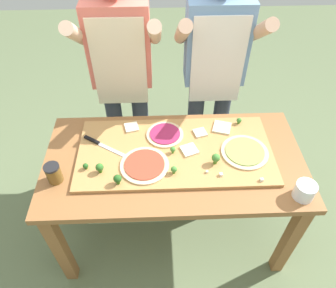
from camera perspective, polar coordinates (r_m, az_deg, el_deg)
name	(u,v)px	position (r m, az deg, el deg)	size (l,w,h in m)	color
ground_plane	(173,228)	(2.50, 0.85, -14.76)	(8.00, 8.00, 0.00)	#60704C
prep_table	(174,171)	(1.94, 1.06, -4.88)	(1.51, 0.77, 0.80)	brown
cutting_board	(175,151)	(1.88, 1.29, -1.34)	(1.14, 0.55, 0.02)	#B27F47
chefs_knife	(99,144)	(1.94, -12.21, 0.07)	(0.27, 0.19, 0.02)	#B7BABF
pizza_whole_tomato_red	(145,165)	(1.79, -4.23, -3.76)	(0.28, 0.28, 0.02)	beige
pizza_whole_pesto_green	(245,152)	(1.90, 13.58, -1.36)	(0.27, 0.27, 0.02)	beige
pizza_whole_beet_magenta	(165,134)	(1.95, -0.55, 1.75)	(0.23, 0.23, 0.02)	beige
pizza_slice_near_left	(189,150)	(1.86, 3.83, -1.05)	(0.09, 0.09, 0.01)	beige
pizza_slice_far_left	(222,127)	(2.03, 9.64, 2.94)	(0.11, 0.11, 0.01)	beige
pizza_slice_far_right	(132,127)	(2.01, -6.55, 3.01)	(0.08, 0.08, 0.01)	beige
pizza_slice_near_right	(200,133)	(1.97, 5.76, 2.03)	(0.07, 0.07, 0.01)	beige
broccoli_floret_back_left	(216,158)	(1.79, 8.57, -2.51)	(0.05, 0.05, 0.07)	#487A23
broccoli_floret_back_mid	(239,121)	(2.07, 12.61, 4.13)	(0.03, 0.03, 0.04)	#3F7220
broccoli_floret_front_mid	(173,149)	(1.83, 0.87, -0.99)	(0.03, 0.03, 0.05)	#487A23
broccoli_floret_front_right	(86,166)	(1.81, -14.55, -3.84)	(0.03, 0.03, 0.04)	#2C5915
broccoli_floret_back_right	(118,179)	(1.70, -9.03, -6.20)	(0.04, 0.04, 0.06)	#2C5915
broccoli_floret_center_right	(174,169)	(1.73, 1.08, -4.58)	(0.04, 0.04, 0.05)	#487A23
broccoli_floret_front_left	(100,168)	(1.77, -12.15, -4.15)	(0.04, 0.04, 0.06)	#366618
cheese_crumble_a	(207,172)	(1.76, 7.01, -4.97)	(0.01, 0.01, 0.01)	silver
cheese_crumble_b	(221,175)	(1.76, 9.48, -5.42)	(0.02, 0.02, 0.02)	white
cheese_crumble_c	(262,180)	(1.79, 16.44, -6.16)	(0.02, 0.02, 0.02)	silver
flour_cup	(304,191)	(1.80, 23.24, -7.81)	(0.11, 0.11, 0.09)	white
sauce_jar	(54,173)	(1.81, -19.80, -4.96)	(0.08, 0.08, 0.11)	brown
cook_left	(122,69)	(2.22, -8.28, 13.17)	(0.54, 0.39, 1.67)	#333847
cook_right	(214,67)	(2.24, 8.26, 13.50)	(0.54, 0.39, 1.67)	#333847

